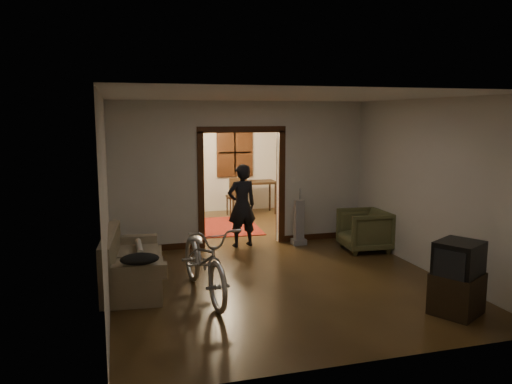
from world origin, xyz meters
name	(u,v)px	position (x,y,z in m)	size (l,w,h in m)	color
floor	(252,254)	(0.00, 0.00, 0.00)	(5.00, 8.50, 0.01)	#322110
ceiling	(251,100)	(0.00, 0.00, 2.80)	(5.00, 8.50, 0.01)	white
wall_back	(208,159)	(0.00, 4.25, 1.40)	(5.00, 0.02, 2.80)	beige
wall_left	(107,184)	(-2.50, 0.00, 1.40)	(0.02, 8.50, 2.80)	beige
wall_right	(376,174)	(2.50, 0.00, 1.40)	(0.02, 8.50, 2.80)	beige
partition_wall	(241,174)	(0.00, 0.75, 1.40)	(5.00, 0.14, 2.80)	beige
door_casing	(241,189)	(0.00, 0.75, 1.10)	(1.74, 0.20, 2.32)	#32190B
far_window	(235,153)	(0.70, 4.21, 1.55)	(0.98, 0.06, 1.28)	black
chandelier	(222,123)	(0.00, 2.50, 2.35)	(0.24, 0.24, 0.24)	#FFE0A5
light_switch	(293,180)	(1.05, 0.68, 1.25)	(0.08, 0.01, 0.12)	silver
sofa	(134,259)	(-2.15, -1.22, 0.42)	(0.82, 1.82, 0.84)	#6F654A
rolled_paper	(139,246)	(-2.05, -0.92, 0.53)	(0.09, 0.09, 0.72)	beige
jacket	(140,259)	(-2.10, -2.13, 0.68)	(0.50, 0.38, 0.15)	black
bicycle	(205,259)	(-1.20, -1.87, 0.53)	(0.71, 2.02, 1.06)	silver
armchair	(364,230)	(2.11, -0.34, 0.39)	(0.83, 0.85, 0.78)	brown
tv_stand	(457,293)	(1.80, -3.40, 0.27)	(0.59, 0.53, 0.53)	black
crt_tv	(459,260)	(1.80, -3.40, 0.71)	(0.55, 0.50, 0.48)	black
vacuum	(299,222)	(1.08, 0.40, 0.45)	(0.27, 0.22, 0.89)	gray
person	(242,206)	(-0.03, 0.60, 0.80)	(0.59, 0.38, 1.61)	black
oriental_rug	(223,226)	(-0.03, 2.35, 0.01)	(1.55, 2.03, 0.02)	maroon
locker	(153,182)	(-1.48, 3.67, 0.92)	(0.92, 0.51, 1.85)	#222F1C
globe	(152,140)	(-1.48, 3.67, 1.94)	(0.26, 0.26, 0.26)	#1E5972
desk	(254,198)	(1.08, 3.67, 0.41)	(1.11, 0.62, 0.82)	black
desk_chair	(236,197)	(0.54, 3.43, 0.50)	(0.44, 0.44, 1.00)	black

